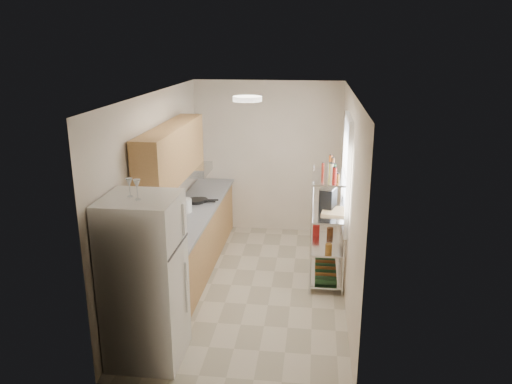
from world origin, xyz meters
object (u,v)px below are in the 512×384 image
(cutting_board, at_px, (334,211))
(frying_pan_large, at_px, (196,201))
(rice_cooker, at_px, (184,206))
(espresso_machine, at_px, (328,198))
(refrigerator, at_px, (145,280))

(cutting_board, bearing_deg, frying_pan_large, 165.39)
(rice_cooker, relative_size, cutting_board, 0.58)
(frying_pan_large, xyz_separation_m, cutting_board, (2.02, -0.53, 0.10))
(espresso_machine, bearing_deg, refrigerator, -113.66)
(refrigerator, distance_m, espresso_machine, 2.84)
(refrigerator, xyz_separation_m, rice_cooker, (-0.14, 2.07, 0.11))
(frying_pan_large, bearing_deg, espresso_machine, -10.11)
(cutting_board, bearing_deg, rice_cooker, 177.70)
(refrigerator, distance_m, frying_pan_large, 2.52)
(frying_pan_large, bearing_deg, rice_cooker, -97.29)
(cutting_board, bearing_deg, refrigerator, -134.50)
(cutting_board, height_order, espresso_machine, espresso_machine)
(rice_cooker, relative_size, espresso_machine, 0.74)
(frying_pan_large, height_order, espresso_machine, espresso_machine)
(refrigerator, bearing_deg, cutting_board, 45.50)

